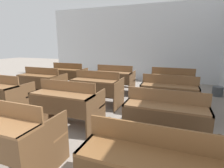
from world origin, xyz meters
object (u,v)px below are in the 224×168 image
object	(u,v)px
bench_back_left	(68,75)
bench_third_right	(169,94)
bench_second_right	(165,117)
bench_front_center	(8,133)
bench_back_right	(172,83)
wastepaper_bin	(217,91)
bench_second_center	(68,103)
bench_third_left	(42,82)
bench_third_center	(97,88)
bench_second_left	(1,93)
bench_back_center	(115,78)

from	to	relation	value
bench_back_left	bench_third_right	bearing A→B (deg)	-19.74
bench_second_right	bench_third_right	bearing A→B (deg)	91.01
bench_front_center	bench_back_right	xyz separation A→B (m)	(1.77, 3.74, 0.00)
bench_back_right	wastepaper_bin	xyz separation A→B (m)	(1.29, 0.73, -0.31)
bench_back_left	wastepaper_bin	xyz separation A→B (m)	(4.77, 0.73, -0.31)
bench_back_left	wastepaper_bin	distance (m)	4.84
bench_front_center	bench_second_center	bearing A→B (deg)	88.41
bench_third_left	wastepaper_bin	bearing A→B (deg)	22.52
bench_second_right	bench_third_right	size ratio (longest dim) A/B	1.00
bench_third_center	bench_back_left	xyz separation A→B (m)	(-1.75, 1.27, 0.00)
bench_second_center	bench_second_left	bearing A→B (deg)	179.41
bench_second_right	bench_third_center	world-z (taller)	same
bench_third_right	bench_back_left	xyz separation A→B (m)	(-3.47, 1.25, 0.00)
bench_second_left	bench_second_center	size ratio (longest dim) A/B	1.00
wastepaper_bin	bench_back_right	bearing A→B (deg)	-150.47
bench_third_left	bench_third_center	xyz separation A→B (m)	(1.76, -0.02, 0.00)
bench_second_left	bench_second_right	bearing A→B (deg)	-0.32
bench_second_center	bench_third_right	bearing A→B (deg)	36.74
bench_third_left	bench_back_right	size ratio (longest dim) A/B	1.00
bench_front_center	bench_third_center	size ratio (longest dim) A/B	1.00
bench_second_center	bench_third_center	distance (m)	1.25
bench_second_left	wastepaper_bin	size ratio (longest dim) A/B	3.96
bench_third_center	bench_back_right	world-z (taller)	same
bench_third_right	wastepaper_bin	bearing A→B (deg)	56.57
bench_third_left	bench_second_center	bearing A→B (deg)	-36.12
bench_second_right	bench_back_center	size ratio (longest dim) A/B	1.00
bench_third_center	bench_third_right	distance (m)	1.72
bench_third_right	wastepaper_bin	xyz separation A→B (m)	(1.30, 1.98, -0.31)
bench_back_left	wastepaper_bin	size ratio (longest dim) A/B	3.96
bench_back_center	bench_front_center	bearing A→B (deg)	-90.57
bench_third_left	bench_back_center	bearing A→B (deg)	35.33
bench_third_right	bench_back_right	size ratio (longest dim) A/B	1.00
bench_second_right	bench_second_center	bearing A→B (deg)	179.97
bench_third_center	bench_third_right	world-z (taller)	same
bench_second_left	bench_third_right	distance (m)	3.71
bench_second_center	bench_front_center	bearing A→B (deg)	-91.59
bench_third_left	wastepaper_bin	xyz separation A→B (m)	(4.78, 1.98, -0.31)
wastepaper_bin	bench_second_left	bearing A→B (deg)	-145.93
bench_second_left	bench_back_left	world-z (taller)	same
bench_second_left	bench_second_right	xyz separation A→B (m)	(3.51, -0.02, 0.00)
bench_third_center	bench_second_center	bearing A→B (deg)	-90.17
bench_second_center	bench_back_center	size ratio (longest dim) A/B	1.00
bench_third_right	bench_back_center	size ratio (longest dim) A/B	1.00
bench_third_center	wastepaper_bin	size ratio (longest dim) A/B	3.96
bench_back_right	bench_second_right	bearing A→B (deg)	-89.87
bench_front_center	bench_back_right	world-z (taller)	same
bench_second_left	bench_second_right	world-z (taller)	same
bench_front_center	bench_second_right	bearing A→B (deg)	34.26
wastepaper_bin	bench_third_right	bearing A→B (deg)	-123.43
bench_third_right	bench_second_right	bearing A→B (deg)	-88.99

